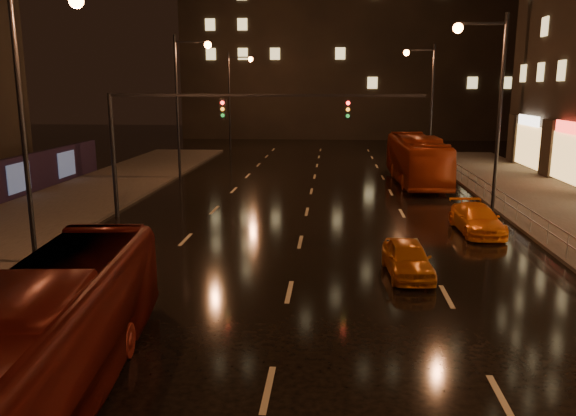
{
  "coord_description": "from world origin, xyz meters",
  "views": [
    {
      "loc": [
        1.34,
        -7.1,
        6.48
      ],
      "look_at": [
        -0.15,
        11.29,
        2.5
      ],
      "focal_mm": 35.0,
      "sensor_mm": 36.0,
      "label": 1
    }
  ],
  "objects": [
    {
      "name": "taxi_near",
      "position": [
        4.0,
        12.0,
        0.62
      ],
      "size": [
        1.69,
        3.72,
        1.24
      ],
      "primitive_type": "imported",
      "rotation": [
        0.0,
        0.0,
        0.06
      ],
      "color": "#C36712",
      "rests_on": "ground"
    },
    {
      "name": "traffic_signal",
      "position": [
        -5.06,
        20.0,
        4.74
      ],
      "size": [
        15.31,
        0.32,
        6.2
      ],
      "color": "black",
      "rests_on": "ground"
    },
    {
      "name": "bus_curb",
      "position": [
        7.07,
        31.86,
        1.63
      ],
      "size": [
        3.01,
        11.74,
        3.25
      ],
      "primitive_type": "imported",
      "rotation": [
        0.0,
        0.0,
        0.02
      ],
      "color": "maroon",
      "rests_on": "ground"
    },
    {
      "name": "taxi_far",
      "position": [
        7.89,
        18.26,
        0.62
      ],
      "size": [
        1.97,
        4.39,
        1.25
      ],
      "primitive_type": "imported",
      "rotation": [
        0.0,
        0.0,
        0.05
      ],
      "color": "orange",
      "rests_on": "ground"
    },
    {
      "name": "bus_red",
      "position": [
        -4.47,
        3.12,
        1.43
      ],
      "size": [
        3.43,
        10.47,
        2.86
      ],
      "primitive_type": "imported",
      "rotation": [
        0.0,
        0.0,
        0.1
      ],
      "color": "#56110C",
      "rests_on": "ground"
    },
    {
      "name": "railing_right",
      "position": [
        10.2,
        18.0,
        0.9
      ],
      "size": [
        0.05,
        56.0,
        1.0
      ],
      "color": "#99999E",
      "rests_on": "sidewalk_right"
    },
    {
      "name": "ground",
      "position": [
        0.0,
        20.0,
        0.0
      ],
      "size": [
        140.0,
        140.0,
        0.0
      ],
      "primitive_type": "plane",
      "color": "black",
      "rests_on": "ground"
    }
  ]
}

